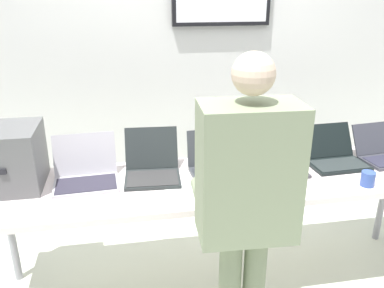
{
  "coord_description": "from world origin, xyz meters",
  "views": [
    {
      "loc": [
        -0.57,
        -2.16,
        1.86
      ],
      "look_at": [
        -0.16,
        0.12,
        0.96
      ],
      "focal_mm": 37.4,
      "sensor_mm": 36.0,
      "label": 1
    }
  ],
  "objects_px": {
    "laptop_station_0": "(86,173)",
    "laptop_station_1": "(152,167)",
    "coffee_mug": "(368,179)",
    "laptop_station_2": "(215,163)",
    "workbench": "(221,186)",
    "laptop_station_4": "(333,155)",
    "person": "(246,195)",
    "laptop_station_3": "(276,160)",
    "equipment_box": "(11,157)"
  },
  "relations": [
    {
      "from": "laptop_station_0",
      "to": "laptop_station_1",
      "type": "xyz_separation_m",
      "value": [
        0.4,
        0.02,
        -0.0
      ]
    },
    {
      "from": "coffee_mug",
      "to": "laptop_station_2",
      "type": "bearing_deg",
      "value": 157.76
    },
    {
      "from": "workbench",
      "to": "coffee_mug",
      "type": "xyz_separation_m",
      "value": [
        0.83,
        -0.25,
        0.1
      ]
    },
    {
      "from": "laptop_station_4",
      "to": "person",
      "type": "xyz_separation_m",
      "value": [
        -0.84,
        -0.72,
        0.17
      ]
    },
    {
      "from": "laptop_station_4",
      "to": "coffee_mug",
      "type": "relative_size",
      "value": 4.36
    },
    {
      "from": "workbench",
      "to": "laptop_station_4",
      "type": "xyz_separation_m",
      "value": [
        0.79,
        0.1,
        0.1
      ]
    },
    {
      "from": "person",
      "to": "coffee_mug",
      "type": "height_order",
      "value": "person"
    },
    {
      "from": "workbench",
      "to": "laptop_station_3",
      "type": "bearing_deg",
      "value": 12.3
    },
    {
      "from": "workbench",
      "to": "laptop_station_0",
      "type": "relative_size",
      "value": 7.39
    },
    {
      "from": "laptop_station_4",
      "to": "person",
      "type": "height_order",
      "value": "person"
    },
    {
      "from": "laptop_station_0",
      "to": "laptop_station_2",
      "type": "height_order",
      "value": "laptop_station_0"
    },
    {
      "from": "workbench",
      "to": "coffee_mug",
      "type": "bearing_deg",
      "value": -16.84
    },
    {
      "from": "workbench",
      "to": "laptop_station_1",
      "type": "relative_size",
      "value": 7.3
    },
    {
      "from": "laptop_station_0",
      "to": "laptop_station_4",
      "type": "bearing_deg",
      "value": 0.01
    },
    {
      "from": "laptop_station_0",
      "to": "laptop_station_1",
      "type": "distance_m",
      "value": 0.4
    },
    {
      "from": "equipment_box",
      "to": "person",
      "type": "xyz_separation_m",
      "value": [
        1.18,
        -0.75,
        0.04
      ]
    },
    {
      "from": "equipment_box",
      "to": "laptop_station_3",
      "type": "xyz_separation_m",
      "value": [
        1.62,
        -0.04,
        -0.12
      ]
    },
    {
      "from": "laptop_station_2",
      "to": "person",
      "type": "height_order",
      "value": "person"
    },
    {
      "from": "laptop_station_1",
      "to": "laptop_station_3",
      "type": "xyz_separation_m",
      "value": [
        0.8,
        -0.03,
        -0.0
      ]
    },
    {
      "from": "workbench",
      "to": "laptop_station_0",
      "type": "xyz_separation_m",
      "value": [
        -0.82,
        0.1,
        0.11
      ]
    },
    {
      "from": "laptop_station_0",
      "to": "laptop_station_2",
      "type": "distance_m",
      "value": 0.8
    },
    {
      "from": "laptop_station_2",
      "to": "coffee_mug",
      "type": "xyz_separation_m",
      "value": [
        0.85,
        -0.35,
        -0.01
      ]
    },
    {
      "from": "laptop_station_1",
      "to": "laptop_station_3",
      "type": "distance_m",
      "value": 0.8
    },
    {
      "from": "laptop_station_1",
      "to": "laptop_station_2",
      "type": "height_order",
      "value": "laptop_station_1"
    },
    {
      "from": "workbench",
      "to": "laptop_station_3",
      "type": "height_order",
      "value": "laptop_station_3"
    },
    {
      "from": "equipment_box",
      "to": "person",
      "type": "relative_size",
      "value": 0.25
    },
    {
      "from": "laptop_station_1",
      "to": "laptop_station_3",
      "type": "height_order",
      "value": "laptop_station_1"
    },
    {
      "from": "person",
      "to": "coffee_mug",
      "type": "distance_m",
      "value": 0.96
    },
    {
      "from": "equipment_box",
      "to": "laptop_station_4",
      "type": "distance_m",
      "value": 2.03
    },
    {
      "from": "laptop_station_3",
      "to": "laptop_station_4",
      "type": "xyz_separation_m",
      "value": [
        0.41,
        0.01,
        -0.01
      ]
    },
    {
      "from": "laptop_station_0",
      "to": "person",
      "type": "bearing_deg",
      "value": -42.99
    },
    {
      "from": "equipment_box",
      "to": "person",
      "type": "distance_m",
      "value": 1.4
    },
    {
      "from": "laptop_station_1",
      "to": "coffee_mug",
      "type": "distance_m",
      "value": 1.3
    },
    {
      "from": "laptop_station_4",
      "to": "laptop_station_0",
      "type": "bearing_deg",
      "value": -179.99
    },
    {
      "from": "laptop_station_1",
      "to": "coffee_mug",
      "type": "bearing_deg",
      "value": -16.37
    },
    {
      "from": "equipment_box",
      "to": "laptop_station_3",
      "type": "bearing_deg",
      "value": -1.51
    },
    {
      "from": "equipment_box",
      "to": "coffee_mug",
      "type": "distance_m",
      "value": 2.1
    },
    {
      "from": "laptop_station_0",
      "to": "person",
      "type": "height_order",
      "value": "person"
    },
    {
      "from": "laptop_station_3",
      "to": "person",
      "type": "height_order",
      "value": "person"
    },
    {
      "from": "laptop_station_0",
      "to": "workbench",
      "type": "bearing_deg",
      "value": -6.82
    },
    {
      "from": "workbench",
      "to": "laptop_station_3",
      "type": "distance_m",
      "value": 0.41
    },
    {
      "from": "laptop_station_0",
      "to": "laptop_station_1",
      "type": "height_order",
      "value": "laptop_station_0"
    },
    {
      "from": "laptop_station_0",
      "to": "coffee_mug",
      "type": "xyz_separation_m",
      "value": [
        1.64,
        -0.35,
        -0.02
      ]
    },
    {
      "from": "laptop_station_2",
      "to": "person",
      "type": "distance_m",
      "value": 0.74
    },
    {
      "from": "workbench",
      "to": "laptop_station_2",
      "type": "xyz_separation_m",
      "value": [
        -0.02,
        0.1,
        0.11
      ]
    },
    {
      "from": "laptop_station_0",
      "to": "laptop_station_2",
      "type": "bearing_deg",
      "value": -0.09
    },
    {
      "from": "laptop_station_3",
      "to": "equipment_box",
      "type": "bearing_deg",
      "value": 178.49
    },
    {
      "from": "laptop_station_0",
      "to": "coffee_mug",
      "type": "bearing_deg",
      "value": -11.95
    },
    {
      "from": "laptop_station_1",
      "to": "laptop_station_2",
      "type": "xyz_separation_m",
      "value": [
        0.4,
        -0.02,
        -0.0
      ]
    },
    {
      "from": "workbench",
      "to": "laptop_station_2",
      "type": "relative_size",
      "value": 8.81
    }
  ]
}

